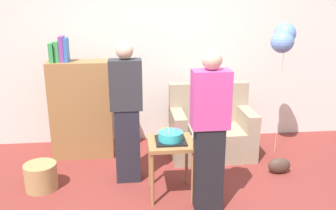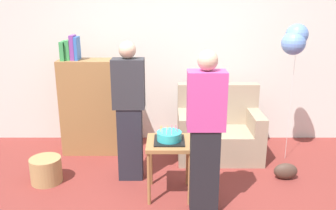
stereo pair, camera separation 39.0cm
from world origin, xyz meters
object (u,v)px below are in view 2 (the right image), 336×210
at_px(couch, 217,132).
at_px(side_table, 168,150).
at_px(person_holding_cake, 204,133).
at_px(person_blowing_candles, 128,111).
at_px(balloon_bunch, 294,39).
at_px(wicker_basket, 45,170).
at_px(birthday_cake, 168,137).
at_px(handbag, 284,171).
at_px(bookshelf, 90,105).

height_order(couch, side_table, couch).
bearing_deg(person_holding_cake, side_table, -54.48).
distance_m(side_table, person_holding_cake, 0.55).
relative_size(person_blowing_candles, balloon_bunch, 0.91).
distance_m(side_table, wicker_basket, 1.51).
relative_size(couch, birthday_cake, 3.44).
bearing_deg(birthday_cake, wicker_basket, 169.42).
xyz_separation_m(birthday_cake, balloon_bunch, (1.54, 0.91, 0.92)).
distance_m(couch, wicker_basket, 2.25).
distance_m(birthday_cake, balloon_bunch, 2.01).
height_order(side_table, person_holding_cake, person_holding_cake).
distance_m(birthday_cake, person_blowing_candles, 0.62).
height_order(birthday_cake, handbag, birthday_cake).
relative_size(bookshelf, handbag, 5.78).
height_order(couch, person_blowing_candles, person_blowing_candles).
distance_m(couch, person_blowing_candles, 1.38).
height_order(person_blowing_candles, balloon_bunch, balloon_bunch).
height_order(person_blowing_candles, handbag, person_blowing_candles).
relative_size(person_blowing_candles, person_holding_cake, 1.00).
height_order(bookshelf, person_blowing_candles, person_blowing_candles).
bearing_deg(balloon_bunch, bookshelf, 174.42).
relative_size(side_table, person_blowing_candles, 0.38).
bearing_deg(bookshelf, person_blowing_candles, -51.82).
bearing_deg(couch, balloon_bunch, -7.07).
height_order(bookshelf, balloon_bunch, balloon_bunch).
relative_size(couch, balloon_bunch, 0.62).
distance_m(couch, side_table, 1.23).
bearing_deg(wicker_basket, person_holding_cake, -17.74).
bearing_deg(handbag, side_table, -166.31).
xyz_separation_m(side_table, wicker_basket, (-1.44, 0.27, -0.38)).
bearing_deg(couch, side_table, -123.57).
xyz_separation_m(couch, handbag, (0.72, -0.68, -0.24)).
relative_size(side_table, balloon_bunch, 0.35).
height_order(birthday_cake, balloon_bunch, balloon_bunch).
height_order(birthday_cake, person_holding_cake, person_holding_cake).
height_order(side_table, handbag, side_table).
height_order(bookshelf, side_table, bookshelf).
bearing_deg(handbag, couch, 136.62).
bearing_deg(balloon_bunch, wicker_basket, -167.94).
distance_m(couch, balloon_bunch, 1.53).
xyz_separation_m(bookshelf, person_holding_cake, (1.41, -1.46, 0.16)).
bearing_deg(person_blowing_candles, couch, 28.56).
relative_size(person_holding_cake, wicker_basket, 4.53).
xyz_separation_m(person_blowing_candles, balloon_bunch, (2.00, 0.52, 0.76)).
xyz_separation_m(bookshelf, birthday_cake, (1.07, -1.16, -0.00)).
bearing_deg(side_table, person_blowing_candles, 139.85).
bearing_deg(handbag, bookshelf, 161.47).
bearing_deg(handbag, birthday_cake, -166.30).
distance_m(bookshelf, side_table, 1.58).
relative_size(couch, person_holding_cake, 0.67).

